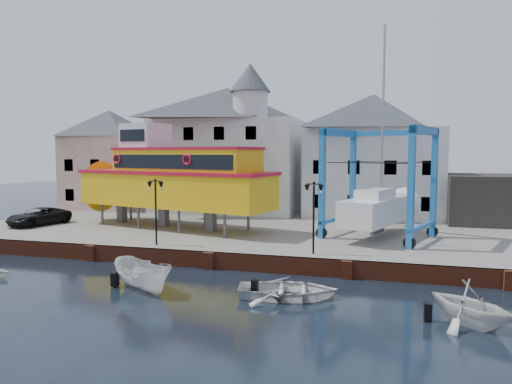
# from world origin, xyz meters

# --- Properties ---
(ground) EXTENTS (140.00, 140.00, 0.00)m
(ground) POSITION_xyz_m (0.00, 0.00, 0.00)
(ground) COLOR black
(ground) RESTS_ON ground
(hardstanding) EXTENTS (44.00, 22.00, 1.00)m
(hardstanding) POSITION_xyz_m (0.00, 11.00, 0.50)
(hardstanding) COLOR slate
(hardstanding) RESTS_ON ground
(quay_wall) EXTENTS (44.00, 0.47, 1.00)m
(quay_wall) POSITION_xyz_m (-0.00, 0.10, 0.50)
(quay_wall) COLOR maroon
(quay_wall) RESTS_ON ground
(building_pink) EXTENTS (8.00, 7.00, 10.30)m
(building_pink) POSITION_xyz_m (-18.00, 18.00, 6.15)
(building_pink) COLOR tan
(building_pink) RESTS_ON hardstanding
(building_white_main) EXTENTS (14.00, 8.30, 14.00)m
(building_white_main) POSITION_xyz_m (-4.87, 18.39, 7.34)
(building_white_main) COLOR silver
(building_white_main) RESTS_ON hardstanding
(building_white_right) EXTENTS (12.00, 8.00, 11.20)m
(building_white_right) POSITION_xyz_m (9.00, 19.00, 6.60)
(building_white_right) COLOR silver
(building_white_right) RESTS_ON hardstanding
(shed_dark) EXTENTS (8.00, 7.00, 4.00)m
(shed_dark) POSITION_xyz_m (19.00, 17.00, 3.00)
(shed_dark) COLOR black
(shed_dark) RESTS_ON hardstanding
(lamp_post_left) EXTENTS (1.12, 0.32, 4.20)m
(lamp_post_left) POSITION_xyz_m (-4.00, 1.20, 4.17)
(lamp_post_left) COLOR black
(lamp_post_left) RESTS_ON hardstanding
(lamp_post_right) EXTENTS (1.12, 0.32, 4.20)m
(lamp_post_right) POSITION_xyz_m (6.00, 1.20, 4.17)
(lamp_post_right) COLOR black
(lamp_post_right) RESTS_ON hardstanding
(tour_boat) EXTENTS (19.16, 8.94, 8.12)m
(tour_boat) POSITION_xyz_m (-6.77, 7.85, 4.83)
(tour_boat) COLOR #59595E
(tour_boat) RESTS_ON hardstanding
(travel_lift) EXTENTS (8.18, 9.80, 14.45)m
(travel_lift) POSITION_xyz_m (9.87, 8.22, 3.41)
(travel_lift) COLOR #215EAB
(travel_lift) RESTS_ON hardstanding
(van) EXTENTS (3.49, 5.44, 1.40)m
(van) POSITION_xyz_m (-16.97, 6.00, 1.70)
(van) COLOR black
(van) RESTS_ON hardstanding
(motorboat_a) EXTENTS (4.64, 3.67, 1.70)m
(motorboat_a) POSITION_xyz_m (-1.70, -4.68, 0.00)
(motorboat_a) COLOR silver
(motorboat_a) RESTS_ON ground
(motorboat_b) EXTENTS (5.22, 4.10, 0.98)m
(motorboat_b) POSITION_xyz_m (5.52, -4.05, 0.00)
(motorboat_b) COLOR silver
(motorboat_b) RESTS_ON ground
(motorboat_c) EXTENTS (4.78, 4.75, 1.91)m
(motorboat_c) POSITION_xyz_m (13.22, -5.54, 0.00)
(motorboat_c) COLOR silver
(motorboat_c) RESTS_ON ground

